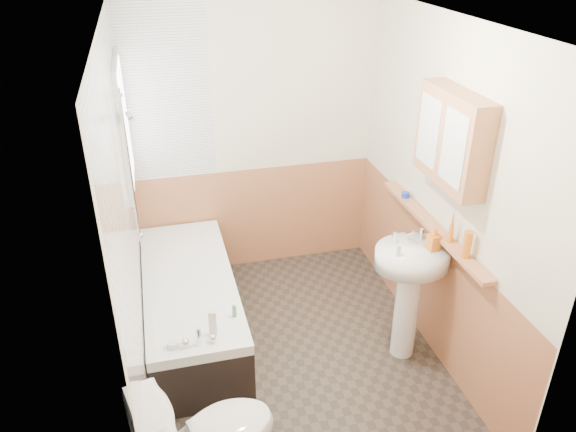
# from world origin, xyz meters

# --- Properties ---
(floor) EXTENTS (2.80, 2.80, 0.00)m
(floor) POSITION_xyz_m (0.00, 0.00, 0.00)
(floor) COLOR #2D261F
(floor) RESTS_ON ground
(ceiling) EXTENTS (2.80, 2.80, 0.00)m
(ceiling) POSITION_xyz_m (0.00, 0.00, 2.50)
(ceiling) COLOR white
(ceiling) RESTS_ON ground
(wall_back) EXTENTS (2.20, 0.02, 2.50)m
(wall_back) POSITION_xyz_m (0.00, 1.41, 1.25)
(wall_back) COLOR beige
(wall_back) RESTS_ON ground
(wall_front) EXTENTS (2.20, 0.02, 2.50)m
(wall_front) POSITION_xyz_m (0.00, -1.41, 1.25)
(wall_front) COLOR beige
(wall_front) RESTS_ON ground
(wall_left) EXTENTS (0.02, 2.80, 2.50)m
(wall_left) POSITION_xyz_m (-1.11, 0.00, 1.25)
(wall_left) COLOR beige
(wall_left) RESTS_ON ground
(wall_right) EXTENTS (0.02, 2.80, 2.50)m
(wall_right) POSITION_xyz_m (1.11, 0.00, 1.25)
(wall_right) COLOR beige
(wall_right) RESTS_ON ground
(wainscot_right) EXTENTS (0.01, 2.80, 1.00)m
(wainscot_right) POSITION_xyz_m (1.09, 0.00, 0.50)
(wainscot_right) COLOR #BA774C
(wainscot_right) RESTS_ON wall_right
(wainscot_back) EXTENTS (2.20, 0.01, 1.00)m
(wainscot_back) POSITION_xyz_m (0.00, 1.39, 0.50)
(wainscot_back) COLOR #BA774C
(wainscot_back) RESTS_ON wall_back
(tile_cladding_left) EXTENTS (0.01, 2.80, 2.50)m
(tile_cladding_left) POSITION_xyz_m (-1.09, 0.00, 1.25)
(tile_cladding_left) COLOR white
(tile_cladding_left) RESTS_ON wall_left
(tile_return_back) EXTENTS (0.75, 0.01, 1.50)m
(tile_return_back) POSITION_xyz_m (-0.73, 1.39, 1.75)
(tile_return_back) COLOR white
(tile_return_back) RESTS_ON wall_back
(window) EXTENTS (0.03, 0.79, 0.99)m
(window) POSITION_xyz_m (-1.06, 0.95, 1.65)
(window) COLOR white
(window) RESTS_ON wall_left
(bathtub) EXTENTS (0.70, 1.80, 0.67)m
(bathtub) POSITION_xyz_m (-0.73, 0.46, 0.28)
(bathtub) COLOR black
(bathtub) RESTS_ON floor
(shower_riser) EXTENTS (0.10, 0.08, 1.15)m
(shower_riser) POSITION_xyz_m (-1.04, 0.46, 1.59)
(shower_riser) COLOR silver
(shower_riser) RESTS_ON wall_left
(sink) EXTENTS (0.56, 0.45, 1.07)m
(sink) POSITION_xyz_m (0.84, -0.18, 0.68)
(sink) COLOR white
(sink) RESTS_ON floor
(pine_shelf) EXTENTS (0.10, 1.54, 0.03)m
(pine_shelf) POSITION_xyz_m (1.04, -0.04, 1.03)
(pine_shelf) COLOR #BA774C
(pine_shelf) RESTS_ON wall_right
(medicine_cabinet) EXTENTS (0.17, 0.69, 0.62)m
(medicine_cabinet) POSITION_xyz_m (1.01, -0.20, 1.77)
(medicine_cabinet) COLOR #BA774C
(medicine_cabinet) RESTS_ON wall_right
(foam_can) EXTENTS (0.06, 0.06, 0.19)m
(foam_can) POSITION_xyz_m (1.04, -0.51, 1.15)
(foam_can) COLOR orange
(foam_can) RESTS_ON pine_shelf
(green_bottle) EXTENTS (0.06, 0.06, 0.24)m
(green_bottle) POSITION_xyz_m (1.04, -0.31, 1.17)
(green_bottle) COLOR orange
(green_bottle) RESTS_ON pine_shelf
(black_jar) EXTENTS (0.08, 0.08, 0.04)m
(black_jar) POSITION_xyz_m (1.04, 0.41, 1.07)
(black_jar) COLOR #19339E
(black_jar) RESTS_ON pine_shelf
(soap_bottle) EXTENTS (0.10, 0.18, 0.08)m
(soap_bottle) POSITION_xyz_m (0.96, -0.23, 0.99)
(soap_bottle) COLOR orange
(soap_bottle) RESTS_ON sink
(clear_bottle) EXTENTS (0.04, 0.04, 0.09)m
(clear_bottle) POSITION_xyz_m (0.69, -0.25, 1.00)
(clear_bottle) COLOR silver
(clear_bottle) RESTS_ON sink
(blue_gel) EXTENTS (0.06, 0.05, 0.19)m
(blue_gel) POSITION_xyz_m (-0.62, -0.25, 0.62)
(blue_gel) COLOR silver
(blue_gel) RESTS_ON bathtub
(cream_jar) EXTENTS (0.07, 0.07, 0.05)m
(cream_jar) POSITION_xyz_m (-0.90, -0.32, 0.55)
(cream_jar) COLOR silver
(cream_jar) RESTS_ON bathtub
(orange_bottle) EXTENTS (0.04, 0.04, 0.09)m
(orange_bottle) POSITION_xyz_m (-0.46, -0.10, 0.58)
(orange_bottle) COLOR #388447
(orange_bottle) RESTS_ON bathtub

